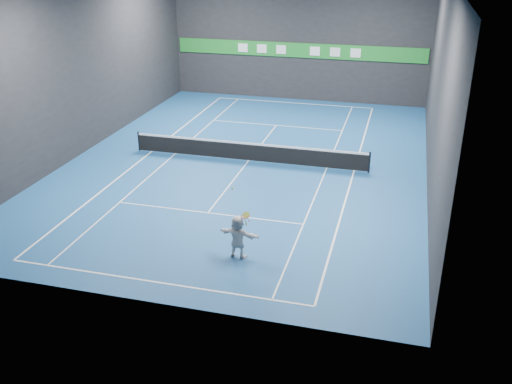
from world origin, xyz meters
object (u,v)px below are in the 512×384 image
(player, at_px, (238,237))
(tennis_ball, at_px, (232,189))
(tennis_net, at_px, (248,151))
(tennis_racket, at_px, (246,217))

(player, distance_m, tennis_ball, 1.83)
(tennis_ball, xyz_separation_m, tennis_net, (-2.07, 9.45, -2.11))
(player, height_order, tennis_net, player)
(tennis_net, distance_m, tennis_racket, 9.91)
(player, xyz_separation_m, tennis_net, (-2.28, 9.56, -0.29))
(tennis_ball, bearing_deg, tennis_racket, -6.68)
(tennis_net, relative_size, tennis_racket, 21.74)
(player, bearing_deg, tennis_ball, -18.64)
(tennis_racket, bearing_deg, tennis_ball, 173.32)
(player, bearing_deg, tennis_net, -68.49)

